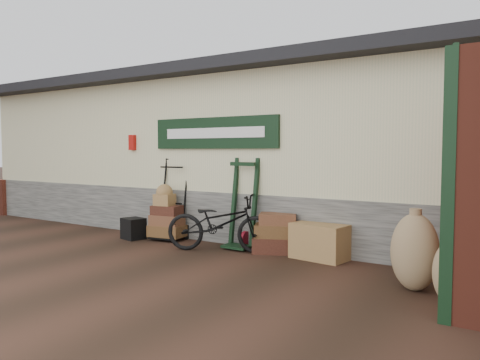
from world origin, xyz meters
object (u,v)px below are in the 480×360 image
at_px(porter_trolley, 172,198).
at_px(bicycle, 220,220).
at_px(wicker_hamper, 320,241).
at_px(black_trunk, 133,229).
at_px(suitcase_stack, 276,233).
at_px(green_barrow, 243,203).

relative_size(porter_trolley, bicycle, 0.85).
relative_size(wicker_hamper, black_trunk, 2.10).
distance_m(suitcase_stack, black_trunk, 2.81).
xyz_separation_m(porter_trolley, suitcase_stack, (2.20, -0.00, -0.44)).
relative_size(porter_trolley, wicker_hamper, 1.86).
height_order(porter_trolley, wicker_hamper, porter_trolley).
bearing_deg(black_trunk, green_barrow, 11.21).
bearing_deg(suitcase_stack, green_barrow, -180.00).
xyz_separation_m(green_barrow, suitcase_stack, (0.64, 0.00, -0.43)).
xyz_separation_m(green_barrow, wicker_hamper, (1.41, -0.01, -0.49)).
distance_m(porter_trolley, black_trunk, 0.91).
bearing_deg(green_barrow, wicker_hamper, 1.57).
xyz_separation_m(porter_trolley, green_barrow, (1.56, -0.00, -0.01)).
distance_m(porter_trolley, green_barrow, 1.56).
height_order(black_trunk, bicycle, bicycle).
distance_m(wicker_hamper, bicycle, 1.64).
bearing_deg(green_barrow, porter_trolley, -177.93).
bearing_deg(wicker_hamper, suitcase_stack, 179.09).
height_order(porter_trolley, green_barrow, porter_trolley).
distance_m(wicker_hamper, black_trunk, 3.57).
height_order(porter_trolley, black_trunk, porter_trolley).
bearing_deg(green_barrow, suitcase_stack, 2.07).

